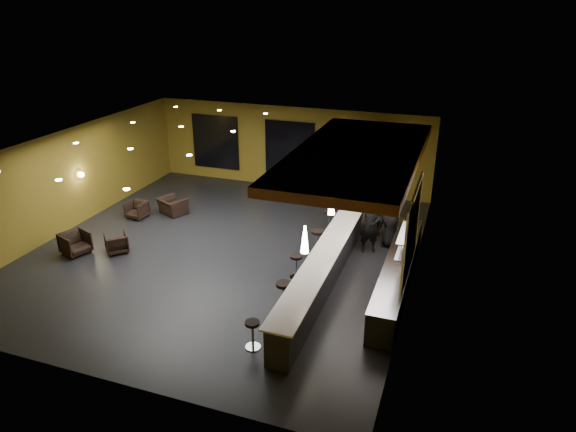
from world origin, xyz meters
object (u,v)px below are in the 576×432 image
(armchair_c, at_px, (137,210))
(pendant_2, at_px, (351,176))
(staff_a, at_px, (370,225))
(armchair_b, at_px, (117,243))
(column, at_px, (361,178))
(armchair_d, at_px, (172,206))
(bar_stool_1, at_px, (284,293))
(prep_counter, at_px, (398,274))
(staff_b, at_px, (385,216))
(bar_stool_0, at_px, (253,331))
(armchair_a, at_px, (75,243))
(bar_stool_4, at_px, (330,219))
(pendant_0, at_px, (305,239))
(bar_counter, at_px, (325,269))
(staff_c, at_px, (391,223))
(bar_stool_2, at_px, (296,264))
(bar_stool_3, at_px, (318,239))
(pendant_1, at_px, (332,203))

(armchair_c, bearing_deg, pendant_2, 9.44)
(staff_a, distance_m, armchair_b, 8.24)
(column, distance_m, armchair_b, 8.60)
(armchair_d, height_order, bar_stool_1, bar_stool_1)
(prep_counter, height_order, staff_b, staff_b)
(bar_stool_0, bearing_deg, staff_a, 74.55)
(staff_b, height_order, armchair_a, staff_b)
(pendant_2, distance_m, armchair_b, 7.93)
(staff_a, distance_m, armchair_c, 8.78)
(bar_stool_4, bearing_deg, staff_b, 5.50)
(pendant_0, relative_size, bar_stool_1, 0.83)
(prep_counter, height_order, bar_stool_1, prep_counter)
(bar_counter, xyz_separation_m, bar_stool_1, (-0.66, -1.69, 0.04))
(bar_counter, bearing_deg, armchair_c, 163.65)
(column, relative_size, staff_c, 2.10)
(armchair_d, distance_m, bar_stool_0, 8.91)
(pendant_2, bearing_deg, staff_a, -32.85)
(bar_stool_2, bearing_deg, pendant_2, 73.25)
(staff_b, bearing_deg, bar_stool_4, -177.15)
(prep_counter, relative_size, column, 1.71)
(bar_stool_0, xyz_separation_m, bar_stool_4, (0.06, 6.76, 0.09))
(staff_a, distance_m, staff_b, 1.11)
(staff_a, distance_m, armchair_d, 7.75)
(armchair_c, bearing_deg, bar_stool_4, 12.78)
(armchair_b, xyz_separation_m, armchair_d, (0.04, 3.39, 0.00))
(staff_a, xyz_separation_m, armchair_d, (-7.70, 0.63, -0.62))
(column, xyz_separation_m, pendant_2, (0.00, -1.60, 0.60))
(prep_counter, bearing_deg, staff_c, 103.45)
(staff_b, distance_m, armchair_a, 10.23)
(bar_stool_0, bearing_deg, column, 84.16)
(armchair_c, xyz_separation_m, bar_stool_0, (7.13, -5.73, 0.14))
(bar_stool_3, bearing_deg, armchair_d, 166.90)
(staff_b, bearing_deg, bar_stool_2, -122.60)
(staff_b, xyz_separation_m, armchair_b, (-8.06, -3.82, -0.53))
(pendant_1, bearing_deg, pendant_2, 90.00)
(armchair_d, bearing_deg, bar_stool_2, 176.57)
(pendant_1, height_order, bar_stool_2, pendant_1)
(prep_counter, xyz_separation_m, bar_stool_4, (-2.76, 2.86, 0.12))
(bar_stool_3, bearing_deg, staff_c, 33.53)
(prep_counter, height_order, pendant_2, pendant_2)
(prep_counter, xyz_separation_m, staff_a, (-1.19, 1.98, 0.51))
(armchair_c, xyz_separation_m, bar_stool_3, (7.24, -0.66, 0.23))
(pendant_2, relative_size, armchair_c, 0.99)
(staff_a, relative_size, bar_stool_4, 2.17)
(bar_counter, relative_size, pendant_1, 11.43)
(bar_stool_0, distance_m, bar_stool_4, 6.76)
(armchair_b, bearing_deg, bar_stool_0, 108.18)
(armchair_d, height_order, bar_stool_3, bar_stool_3)
(pendant_2, bearing_deg, column, 90.00)
(armchair_a, bearing_deg, prep_counter, -62.42)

